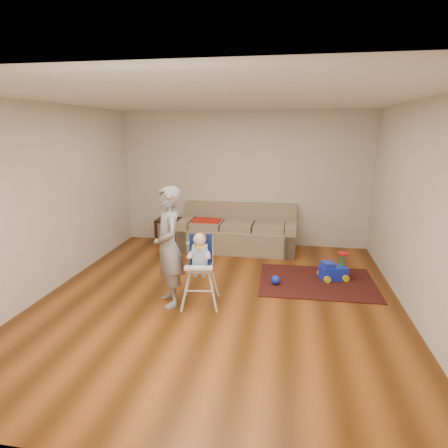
% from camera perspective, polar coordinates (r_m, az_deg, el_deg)
% --- Properties ---
extents(ground, '(5.50, 5.50, 0.00)m').
position_cam_1_polar(ground, '(5.40, -0.74, -11.40)').
color(ground, '#4F280B').
rests_on(ground, ground).
extents(room_envelope, '(5.04, 5.52, 2.72)m').
position_cam_1_polar(room_envelope, '(5.40, 0.23, 9.37)').
color(room_envelope, silver).
rests_on(room_envelope, ground).
extents(sofa, '(2.29, 0.98, 0.88)m').
position_cam_1_polar(sofa, '(7.39, 2.11, -0.59)').
color(sofa, gray).
rests_on(sofa, ground).
extents(side_table, '(0.51, 0.51, 0.51)m').
position_cam_1_polar(side_table, '(8.00, -8.27, -0.95)').
color(side_table, black).
rests_on(side_table, ground).
extents(area_rug, '(1.81, 1.37, 0.01)m').
position_cam_1_polar(area_rug, '(6.12, 13.97, -8.54)').
color(area_rug, black).
rests_on(area_rug, ground).
extents(ride_on_toy, '(0.47, 0.39, 0.44)m').
position_cam_1_polar(ride_on_toy, '(6.21, 16.38, -6.15)').
color(ride_on_toy, '#1730E1').
rests_on(ride_on_toy, area_rug).
extents(toy_ball, '(0.14, 0.14, 0.14)m').
position_cam_1_polar(toy_ball, '(5.87, 7.89, -8.44)').
color(toy_ball, '#1730E1').
rests_on(toy_ball, area_rug).
extents(high_chair, '(0.53, 0.53, 1.02)m').
position_cam_1_polar(high_chair, '(5.08, -3.66, -7.07)').
color(high_chair, silver).
rests_on(high_chair, ground).
extents(adult, '(0.63, 0.71, 1.62)m').
position_cam_1_polar(adult, '(5.04, -8.42, -3.49)').
color(adult, gray).
rests_on(adult, ground).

